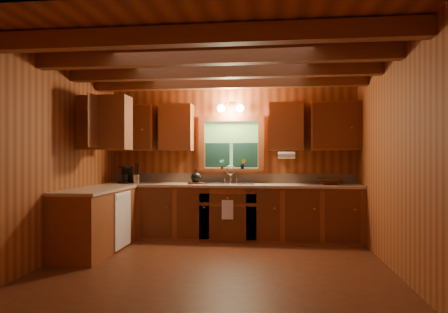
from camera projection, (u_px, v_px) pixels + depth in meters
name	position (u px, v px, depth m)	size (l,w,h in m)	color
room	(217.00, 160.00, 4.95)	(4.20, 4.20, 4.20)	#512613
ceiling_beams	(217.00, 65.00, 4.95)	(4.20, 2.54, 0.18)	brown
base_cabinets	(196.00, 215.00, 6.28)	(4.20, 2.22, 0.86)	brown
countertop	(197.00, 186.00, 6.29)	(4.20, 2.24, 0.04)	tan
backsplash	(231.00, 178.00, 6.82)	(4.20, 0.02, 0.16)	tan
dishwasher_panel	(123.00, 220.00, 5.80)	(0.02, 0.60, 0.80)	white
upper_cabinets	(194.00, 126.00, 6.43)	(4.19, 1.77, 0.78)	brown
window	(231.00, 146.00, 6.81)	(1.12, 0.08, 1.00)	brown
window_sill	(231.00, 170.00, 6.76)	(1.06, 0.14, 0.04)	brown
wall_sconce	(231.00, 108.00, 6.69)	(0.45, 0.21, 0.17)	black
paper_towel_roll	(286.00, 155.00, 6.37)	(0.11, 0.11, 0.27)	white
dish_towel	(227.00, 210.00, 6.21)	(0.18, 0.01, 0.30)	white
sink	(230.00, 187.00, 6.54)	(0.82, 0.48, 0.43)	silver
coffee_maker	(126.00, 175.00, 6.72)	(0.16, 0.21, 0.29)	black
utensil_crock	(136.00, 178.00, 6.68)	(0.12, 0.12, 0.34)	silver
cutting_board	(196.00, 183.00, 6.53)	(0.26, 0.19, 0.02)	#562712
teakettle	(196.00, 177.00, 6.53)	(0.17, 0.17, 0.21)	black
wicker_basket	(330.00, 181.00, 6.40)	(0.40, 0.40, 0.10)	#48230C
potted_plant_left	(222.00, 164.00, 6.76)	(0.09, 0.06, 0.16)	#562712
potted_plant_right	(243.00, 164.00, 6.73)	(0.09, 0.08, 0.17)	#562712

